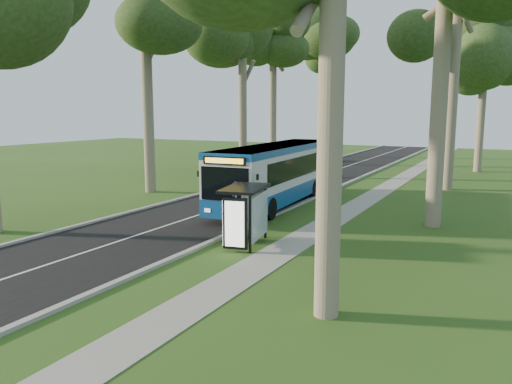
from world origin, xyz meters
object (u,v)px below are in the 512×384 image
at_px(bus_shelter, 243,206).
at_px(bus_stop_sign, 236,202).
at_px(car_white, 277,160).
at_px(litter_bin, 241,230).
at_px(bus, 277,174).
at_px(car_silver, 313,155).

bearing_deg(bus_shelter, bus_stop_sign, 117.63).
bearing_deg(bus_shelter, car_white, 100.61).
height_order(bus_stop_sign, car_white, bus_stop_sign).
xyz_separation_m(bus_stop_sign, bus_shelter, (1.11, -1.37, 0.15)).
xyz_separation_m(bus_shelter, litter_bin, (-0.58, 0.88, -1.19)).
relative_size(bus_shelter, car_white, 0.68).
relative_size(bus, car_silver, 3.21).
bearing_deg(car_white, bus_stop_sign, -63.96).
bearing_deg(car_silver, litter_bin, -49.67).
xyz_separation_m(bus_stop_sign, litter_bin, (0.52, -0.49, -1.04)).
height_order(bus, bus_shelter, bus).
bearing_deg(litter_bin, car_silver, 105.61).
height_order(bus_shelter, car_white, bus_shelter).
distance_m(bus_shelter, litter_bin, 1.59).
distance_m(litter_bin, car_silver, 33.43).
xyz_separation_m(bus_stop_sign, car_white, (-9.26, 24.36, -0.74)).
height_order(bus_shelter, car_silver, bus_shelter).
relative_size(bus_stop_sign, litter_bin, 2.74).
distance_m(bus_shelter, car_silver, 34.45).
relative_size(bus, bus_shelter, 4.40).
bearing_deg(bus_stop_sign, bus_shelter, -33.17).
bearing_deg(bus_shelter, bus, 95.16).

